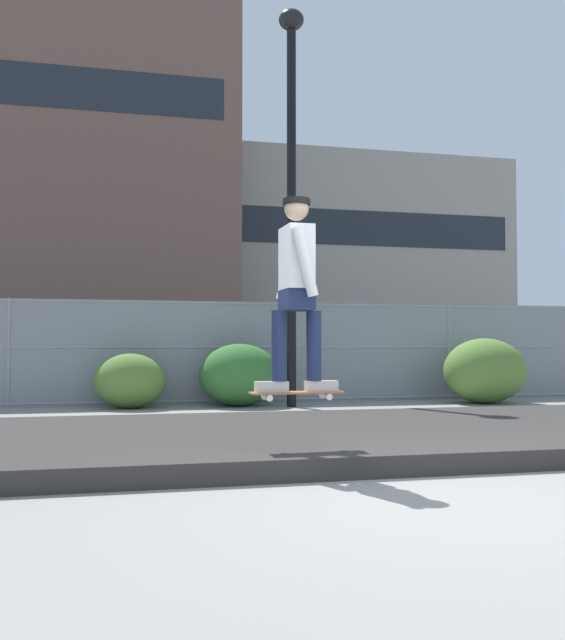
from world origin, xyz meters
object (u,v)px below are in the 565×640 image
Objects in this scene: parked_car_mid at (375,354)px; shrub_left at (130,381)px; skater at (297,281)px; parked_car_near at (82,355)px; skateboard at (297,393)px; shrub_center at (240,375)px; shrub_right at (485,371)px; street_lamp at (291,159)px.

shrub_left is (-5.80, -3.80, -0.38)m from parked_car_mid.
parked_car_near is (-2.22, 10.19, -0.77)m from skater.
skateboard is 0.68× the size of shrub_left.
skateboard is 6.38m from shrub_left.
shrub_center is at bearing -135.96° from parked_car_mid.
parked_car_near is 3.78× the size of shrub_left.
skateboard is 0.53× the size of shrub_right.
parked_car_near is 8.49m from shrub_right.
street_lamp is at bearing -21.93° from shrub_center.
street_lamp is 1.54× the size of parked_car_near.
skateboard is 10.43m from parked_car_near.
skater is 1.41× the size of shrub_left.
parked_car_mid reaches higher than shrub_center.
skateboard is at bearing -131.05° from shrub_right.
parked_car_near is at bearing 130.53° from street_lamp.
skater is 10.46m from parked_car_near.
shrub_left is 0.78× the size of shrub_right.
parked_car_near reaches higher than skateboard.
parked_car_mid is at bearing 33.27° from shrub_left.
street_lamp is at bearing -126.71° from parked_car_mid.
shrub_right is at bearing 48.95° from skater.
skateboard is 0.48× the size of skater.
parked_car_near is 6.76m from parked_car_mid.
shrub_left is at bearing 101.42° from skateboard.
skater is at bearing -103.70° from street_lamp.
skateboard is at bearing -95.44° from shrub_center.
skateboard is 11.03m from parked_car_mid.
skater reaches higher than shrub_center.
parked_car_near is (-3.66, 4.28, -3.46)m from street_lamp.
parked_car_mid is (4.53, 10.06, 0.18)m from skateboard.
shrub_left is at bearing 172.70° from street_lamp.
skater is at bearing -95.44° from shrub_center.
shrub_left is at bearing 101.42° from skater.
skater is at bearing 90.00° from skateboard.
street_lamp is 4.70m from shrub_left.
shrub_right is at bearing -6.05° from shrub_center.
skateboard is 0.18× the size of parked_car_near.
street_lamp is 1.52× the size of parked_car_mid.
street_lamp reaches higher than shrub_right.
skateboard is 0.58× the size of shrub_center.
street_lamp reaches higher than shrub_center.
parked_car_mid is at bearing 53.29° from street_lamp.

